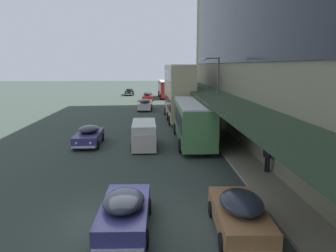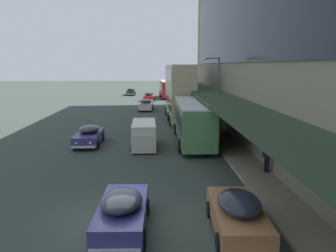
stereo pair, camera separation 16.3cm
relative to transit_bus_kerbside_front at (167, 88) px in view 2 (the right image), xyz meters
name	(u,v)px [view 2 (the right image)]	position (x,y,z in m)	size (l,w,h in m)	color
ground	(122,223)	(-3.61, -50.53, -1.87)	(240.00, 240.00, 0.00)	#323D36
transit_bus_kerbside_front	(167,88)	(0.00, 0.00, 0.00)	(2.94, 9.19, 3.25)	#AD2424
transit_bus_kerbside_rear	(193,120)	(0.74, -36.99, 0.03)	(2.73, 9.73, 3.30)	#548E52
transit_bus_kerbside_far	(179,90)	(0.44, -25.53, 1.49)	(2.95, 11.27, 6.24)	tan
sedan_oncoming_front	(238,213)	(0.77, -51.49, -1.09)	(2.02, 4.46, 1.59)	#A16C41
sedan_trailing_near	(149,96)	(-3.38, -5.33, -1.09)	(1.94, 4.44, 1.59)	#A8241C
sedan_trailing_mid	(122,211)	(-3.52, -51.09, -1.11)	(1.97, 4.46, 1.52)	navy
sedan_oncoming_rear	(146,105)	(-3.59, -17.26, -1.09)	(2.03, 4.98, 1.56)	beige
sedan_second_mid	(131,91)	(-7.41, 6.35, -1.13)	(1.96, 4.97, 1.47)	black
sedan_lead_mid	(89,135)	(-7.50, -37.32, -1.12)	(2.00, 4.61, 1.49)	navy
vw_van	(144,133)	(-3.14, -38.33, -0.77)	(1.98, 4.58, 1.96)	beige
pedestrian_at_kerb	(267,155)	(4.07, -44.99, -0.69)	(0.43, 0.52, 1.86)	black
street_lamp	(216,91)	(2.86, -35.25, 2.19)	(1.50, 0.28, 6.69)	#4C4C51
fire_hydrant	(219,136)	(2.91, -36.91, -1.37)	(0.20, 0.40, 0.70)	red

